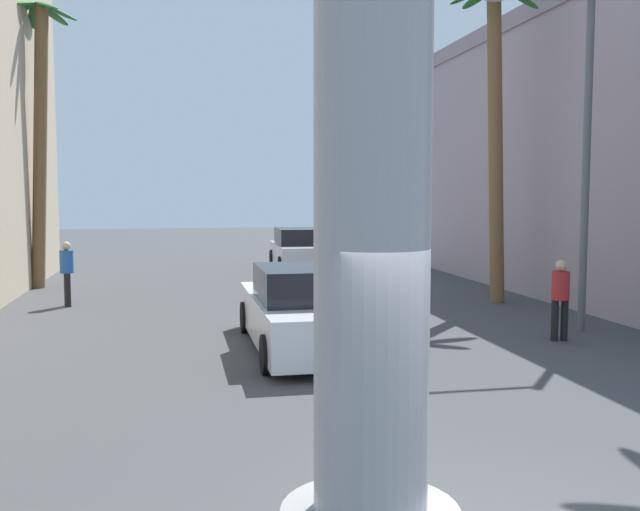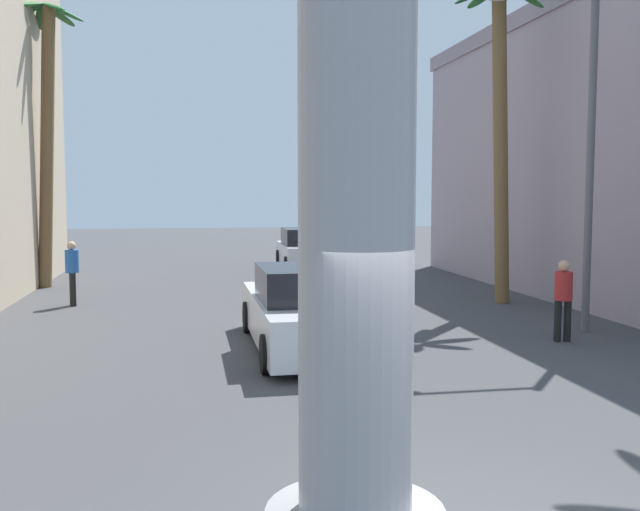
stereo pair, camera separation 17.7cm
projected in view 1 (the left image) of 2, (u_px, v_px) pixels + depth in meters
name	position (u px, v px, depth m)	size (l,w,h in m)	color
ground_plane	(286.00, 327.00, 15.32)	(90.63, 90.63, 0.00)	#424244
building_right	(632.00, 152.00, 20.55)	(6.91, 16.67, 8.09)	#9E8C99
street_lamp	(570.00, 127.00, 14.43)	(2.46, 0.28, 6.95)	#59595E
car_lead	(306.00, 312.00, 13.05)	(2.08, 4.96, 1.56)	black
car_far	(301.00, 250.00, 26.89)	(2.11, 4.36, 1.56)	black
palm_tree_mid_right	(496.00, 114.00, 18.48)	(2.39, 2.33, 8.26)	brown
palm_tree_far_left	(39.00, 117.00, 21.35)	(2.39, 2.41, 8.62)	brown
pedestrian_far_left	(67.00, 269.00, 18.03)	(0.42, 0.42, 1.65)	black
pedestrian_mid_right	(560.00, 294.00, 13.81)	(0.36, 0.36, 1.58)	black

